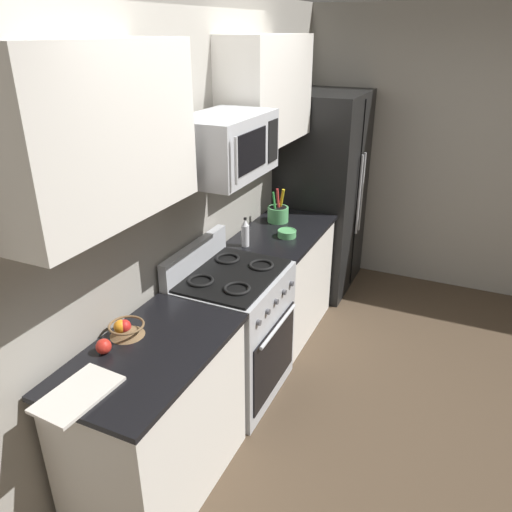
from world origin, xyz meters
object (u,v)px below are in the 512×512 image
(utensil_crock, at_px, (278,213))
(cutting_board, at_px, (78,394))
(microwave, at_px, (225,146))
(fruit_basket, at_px, (126,329))
(range_oven, at_px, (233,333))
(refrigerator, at_px, (322,194))
(apple_loose, at_px, (104,346))
(bottle_vinegar, at_px, (245,233))
(prep_bowl, at_px, (287,233))

(utensil_crock, height_order, cutting_board, utensil_crock)
(microwave, distance_m, utensil_crock, 1.32)
(microwave, xyz_separation_m, cutting_board, (-1.32, 0.06, -0.84))
(fruit_basket, distance_m, cutting_board, 0.49)
(range_oven, xyz_separation_m, refrigerator, (1.86, -0.02, 0.46))
(apple_loose, relative_size, cutting_board, 0.21)
(range_oven, distance_m, apple_loose, 1.14)
(range_oven, xyz_separation_m, utensil_crock, (1.06, 0.11, 0.51))
(fruit_basket, relative_size, cutting_board, 0.51)
(microwave, bearing_deg, range_oven, -89.90)
(range_oven, relative_size, fruit_basket, 5.77)
(range_oven, relative_size, bottle_vinegar, 4.92)
(refrigerator, height_order, apple_loose, refrigerator)
(fruit_basket, height_order, bottle_vinegar, bottle_vinegar)
(cutting_board, bearing_deg, prep_bowl, -4.47)
(utensil_crock, relative_size, fruit_basket, 1.50)
(apple_loose, bearing_deg, prep_bowl, -8.53)
(refrigerator, xyz_separation_m, utensil_crock, (-0.80, 0.13, 0.04))
(fruit_basket, relative_size, apple_loose, 2.44)
(microwave, distance_m, apple_loose, 1.31)
(fruit_basket, bearing_deg, apple_loose, -179.86)
(apple_loose, bearing_deg, refrigerator, -4.07)
(range_oven, distance_m, refrigerator, 1.92)
(cutting_board, relative_size, bottle_vinegar, 1.67)
(utensil_crock, bearing_deg, prep_bowl, -146.15)
(utensil_crock, relative_size, apple_loose, 3.67)
(fruit_basket, distance_m, apple_loose, 0.17)
(microwave, bearing_deg, fruit_basket, 169.16)
(range_oven, bearing_deg, bottle_vinegar, 15.41)
(range_oven, bearing_deg, prep_bowl, -6.01)
(refrigerator, relative_size, utensil_crock, 6.59)
(microwave, height_order, bottle_vinegar, microwave)
(range_oven, height_order, utensil_crock, utensil_crock)
(bottle_vinegar, bearing_deg, prep_bowl, -36.01)
(prep_bowl, bearing_deg, apple_loose, 171.47)
(apple_loose, distance_m, bottle_vinegar, 1.50)
(utensil_crock, bearing_deg, cutting_board, -179.32)
(bottle_vinegar, height_order, prep_bowl, bottle_vinegar)
(refrigerator, distance_m, bottle_vinegar, 1.39)
(utensil_crock, height_order, fruit_basket, utensil_crock)
(microwave, distance_m, prep_bowl, 1.13)
(refrigerator, bearing_deg, bottle_vinegar, 173.82)
(range_oven, height_order, cutting_board, range_oven)
(refrigerator, xyz_separation_m, cutting_board, (-3.19, 0.10, -0.02))
(prep_bowl, bearing_deg, fruit_basket, 170.55)
(utensil_crock, height_order, prep_bowl, utensil_crock)
(range_oven, height_order, refrigerator, refrigerator)
(refrigerator, bearing_deg, range_oven, 179.47)
(fruit_basket, height_order, apple_loose, fruit_basket)
(apple_loose, xyz_separation_m, prep_bowl, (1.80, -0.27, -0.01))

